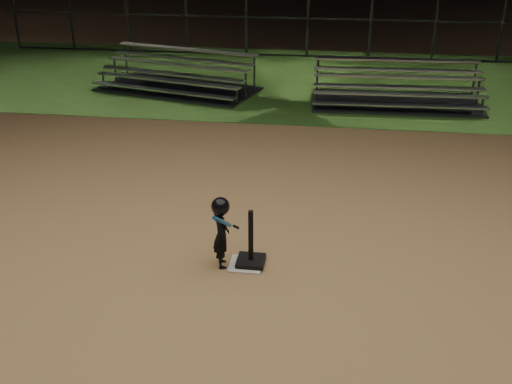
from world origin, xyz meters
name	(u,v)px	position (x,y,z in m)	size (l,w,h in m)	color
ground	(246,265)	(0.00, 0.00, 0.00)	(80.00, 80.00, 0.00)	#9D7647
grass_strip	(300,80)	(0.00, 10.00, 0.01)	(60.00, 8.00, 0.01)	#2A5019
home_plate	(246,264)	(0.00, 0.00, 0.01)	(0.45, 0.45, 0.02)	beige
batting_tee	(251,253)	(0.06, 0.03, 0.17)	(0.38, 0.38, 0.80)	black
child_batter	(221,230)	(-0.33, -0.05, 0.55)	(0.40, 0.63, 1.03)	black
bleacher_left	(177,83)	(-3.17, 8.47, 0.21)	(4.52, 3.01, 1.01)	#B6B7BB
bleacher_right	(396,96)	(2.54, 8.00, 0.21)	(4.17, 2.12, 1.01)	silver
backstop_fence	(308,18)	(0.00, 13.00, 1.25)	(20.08, 0.08, 2.50)	#38383D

